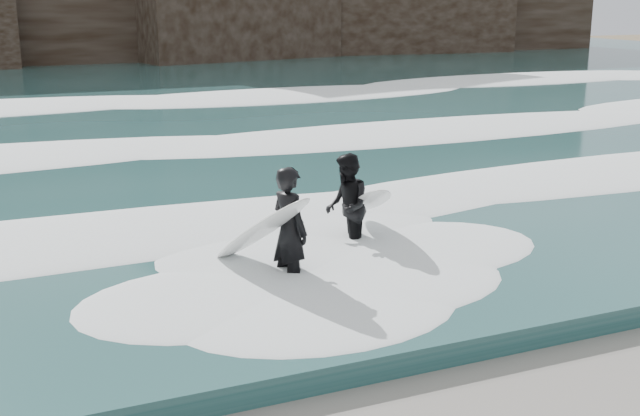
% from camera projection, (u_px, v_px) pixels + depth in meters
% --- Properties ---
extents(sea, '(90.00, 52.00, 0.30)m').
position_uv_depth(sea, '(121.00, 93.00, 32.14)').
color(sea, '#224B4C').
rests_on(sea, ground).
extents(foam_near, '(60.00, 3.20, 0.20)m').
position_uv_depth(foam_near, '(319.00, 199.00, 14.36)').
color(foam_near, white).
rests_on(foam_near, sea).
extents(foam_mid, '(60.00, 4.00, 0.24)m').
position_uv_depth(foam_mid, '(211.00, 137.00, 20.55)').
color(foam_mid, white).
rests_on(foam_mid, sea).
extents(foam_far, '(60.00, 4.80, 0.30)m').
position_uv_depth(foam_far, '(140.00, 96.00, 28.52)').
color(foam_far, white).
rests_on(foam_far, sea).
extents(surfer_left, '(1.28, 2.09, 1.76)m').
position_uv_depth(surfer_left, '(282.00, 231.00, 10.74)').
color(surfer_left, black).
rests_on(surfer_left, ground).
extents(surfer_right, '(1.37, 1.89, 1.64)m').
position_uv_depth(surfer_right, '(349.00, 206.00, 12.22)').
color(surfer_right, black).
rests_on(surfer_right, ground).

